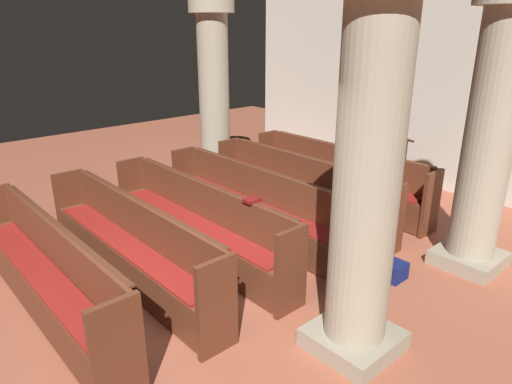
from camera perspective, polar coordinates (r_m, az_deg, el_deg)
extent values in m
plane|color=#AD5B42|center=(5.03, -10.61, -15.71)|extent=(19.20, 19.20, 0.00)
cube|color=silver|center=(8.87, 24.98, 13.98)|extent=(10.00, 0.16, 4.50)
cube|color=brown|center=(7.94, 9.98, 1.70)|extent=(3.37, 0.38, 0.05)
cube|color=brown|center=(7.98, 10.84, 3.80)|extent=(3.37, 0.04, 0.50)
cube|color=#562B1A|center=(7.96, 11.17, 5.51)|extent=(3.23, 0.06, 0.02)
cube|color=#5B2D1B|center=(9.03, 1.47, 4.46)|extent=(0.06, 0.44, 0.97)
cube|color=#5B2D1B|center=(7.07, 20.87, -1.37)|extent=(0.06, 0.44, 0.97)
cube|color=brown|center=(7.88, 9.08, -0.14)|extent=(3.37, 0.03, 0.41)
cube|color=maroon|center=(7.91, 9.90, 1.91)|extent=(3.10, 0.32, 0.02)
cube|color=brown|center=(7.24, 5.20, 0.12)|extent=(3.37, 0.38, 0.05)
cube|color=brown|center=(7.27, 6.17, 2.43)|extent=(3.37, 0.04, 0.50)
cube|color=#562B1A|center=(7.23, 6.50, 4.31)|extent=(3.23, 0.06, 0.02)
cube|color=#5B2D1B|center=(8.42, -3.32, 3.28)|extent=(0.06, 0.44, 0.97)
cube|color=#5B2D1B|center=(6.27, 16.70, -3.56)|extent=(0.06, 0.44, 0.97)
cube|color=brown|center=(7.20, 4.19, -1.90)|extent=(3.37, 0.03, 0.41)
cube|color=maroon|center=(7.21, 5.10, 0.35)|extent=(3.10, 0.32, 0.02)
cube|color=brown|center=(6.61, -0.54, -1.78)|extent=(3.37, 0.38, 0.05)
cube|color=brown|center=(6.61, 0.54, 0.76)|extent=(3.37, 0.04, 0.50)
cube|color=#562B1A|center=(6.57, 0.86, 2.82)|extent=(3.23, 0.06, 0.02)
cube|color=#5B2D1B|center=(7.89, -8.80, 1.90)|extent=(0.06, 0.44, 0.97)
cube|color=#5B2D1B|center=(5.53, 11.34, -6.33)|extent=(0.06, 0.44, 0.97)
cube|color=brown|center=(6.59, -1.67, -4.00)|extent=(3.37, 0.03, 0.41)
cube|color=maroon|center=(6.58, -0.67, -1.54)|extent=(3.10, 0.32, 0.02)
cube|color=brown|center=(6.06, -7.41, -4.02)|extent=(3.37, 0.38, 0.05)
cube|color=brown|center=(6.05, -6.22, -1.26)|extent=(3.37, 0.04, 0.50)
cube|color=#562B1A|center=(5.99, -5.94, 0.98)|extent=(3.23, 0.06, 0.02)
cube|color=#5B2D1B|center=(7.44, -14.99, 0.32)|extent=(0.06, 0.44, 0.97)
cube|color=#5B2D1B|center=(4.87, 4.35, -9.82)|extent=(0.06, 0.44, 0.97)
cube|color=brown|center=(6.07, -8.67, -6.43)|extent=(3.37, 0.03, 0.41)
cube|color=maroon|center=(6.04, -7.58, -3.77)|extent=(3.10, 0.32, 0.02)
cube|color=brown|center=(5.63, -15.52, -6.58)|extent=(3.37, 0.38, 0.05)
cube|color=brown|center=(5.59, -14.26, -3.62)|extent=(3.37, 0.05, 0.50)
cube|color=#562B1A|center=(5.52, -14.03, -1.22)|extent=(3.23, 0.06, 0.02)
cube|color=#5B2D1B|center=(7.09, -21.88, -1.45)|extent=(0.06, 0.44, 0.97)
cube|color=#5B2D1B|center=(4.33, -4.84, -14.06)|extent=(0.06, 0.44, 0.97)
cube|color=brown|center=(5.67, -16.90, -9.13)|extent=(3.37, 0.03, 0.41)
cube|color=maroon|center=(5.61, -15.74, -6.32)|extent=(3.10, 0.32, 0.02)
cube|color=brown|center=(5.34, -24.84, -9.33)|extent=(3.37, 0.38, 0.05)
cube|color=brown|center=(5.27, -23.54, -6.25)|extent=(3.37, 0.04, 0.50)
cube|color=#562B1A|center=(5.18, -23.42, -3.74)|extent=(3.23, 0.06, 0.02)
cube|color=#5B2D1B|center=(3.94, -16.68, -18.81)|extent=(0.06, 0.44, 0.97)
cube|color=brown|center=(5.42, -26.26, -11.94)|extent=(3.37, 0.03, 0.41)
cube|color=maroon|center=(5.32, -25.10, -9.06)|extent=(3.10, 0.32, 0.02)
cube|color=#9F967E|center=(6.56, 24.82, -7.43)|extent=(0.77, 0.77, 0.18)
cylinder|color=#ADA389|center=(6.05, 26.94, 5.80)|extent=(0.57, 0.57, 2.93)
cube|color=#9F967E|center=(9.26, -4.92, 2.24)|extent=(0.77, 0.77, 0.18)
cylinder|color=#ADA389|center=(8.92, -5.22, 11.79)|extent=(0.57, 0.57, 2.93)
cylinder|color=#B6AB90|center=(8.83, -5.58, 22.20)|extent=(0.83, 0.83, 0.30)
cube|color=#9F967E|center=(4.69, 11.95, -17.36)|extent=(0.77, 0.77, 0.18)
cylinder|color=#ADA389|center=(3.96, 13.55, 0.85)|extent=(0.57, 0.57, 2.93)
cube|color=#562B1A|center=(8.90, 16.48, 0.30)|extent=(0.45, 0.45, 0.06)
cube|color=brown|center=(8.76, 16.77, 3.04)|extent=(0.28, 0.28, 0.95)
cube|color=brown|center=(8.63, 17.12, 6.43)|extent=(0.48, 0.35, 0.15)
cube|color=maroon|center=(5.34, -0.49, -1.00)|extent=(0.14, 0.19, 0.03)
cube|color=navy|center=(5.91, 16.07, -9.10)|extent=(0.40, 0.28, 0.21)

